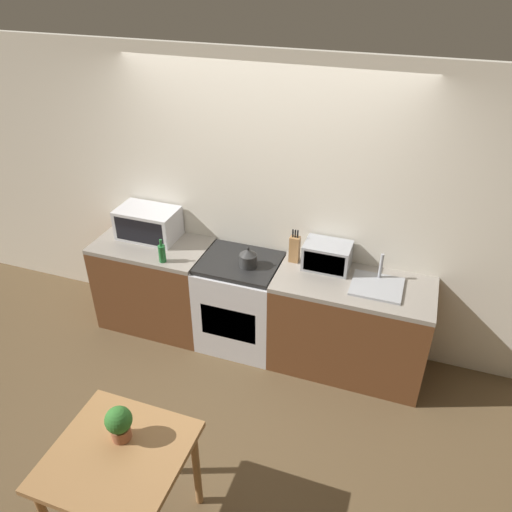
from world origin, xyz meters
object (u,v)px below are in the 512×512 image
kettle (248,258)px  microwave (148,223)px  bottle (162,253)px  dining_table (120,466)px  stove_range (241,302)px  toaster_oven (327,256)px

kettle → microwave: (-1.05, 0.16, 0.06)m
bottle → dining_table: size_ratio=0.28×
microwave → dining_table: (0.95, -2.07, -0.38)m
microwave → kettle: bearing=-8.8°
stove_range → bottle: 0.86m
toaster_oven → dining_table: (-0.74, -2.11, -0.35)m
microwave → dining_table: 2.31m
kettle → microwave: microwave is taller
toaster_oven → bottle: bearing=-164.4°
stove_range → toaster_oven: toaster_oven is taller
stove_range → kettle: (0.10, -0.05, 0.53)m
bottle → kettle: bearing=13.9°
stove_range → toaster_oven: 0.94m
kettle → microwave: 1.06m
dining_table → bottle: bearing=109.8°
kettle → toaster_oven: bearing=17.6°
microwave → bottle: size_ratio=2.55×
microwave → toaster_oven: bearing=1.4°
stove_range → bottle: bottle is taller
toaster_oven → kettle: bearing=-162.4°
bottle → toaster_oven: bearing=15.6°
bottle → dining_table: bottle is taller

